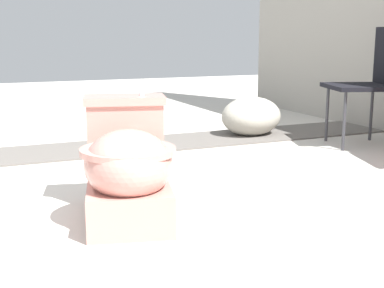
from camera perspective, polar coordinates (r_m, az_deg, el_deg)
ground_plane at (r=2.50m, az=-14.00°, el=-6.92°), size 14.00×14.00×0.00m
gravel_strip at (r=3.76m, az=-9.72°, el=-0.44°), size 0.56×8.00×0.01m
toilet at (r=2.29m, az=-6.88°, el=-2.56°), size 0.70×0.52×0.52m
folding_chair_left at (r=4.00m, az=18.91°, el=7.13°), size 0.55×0.55×0.83m
boulder_near at (r=4.22m, az=6.34°, el=2.96°), size 0.48×0.56×0.31m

